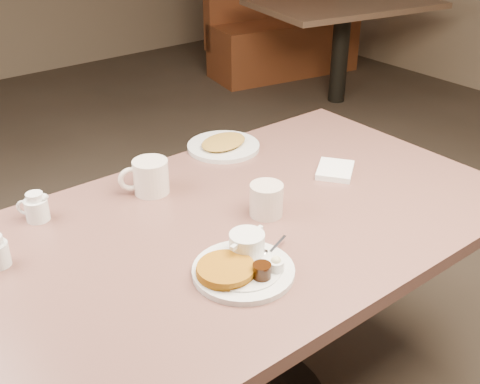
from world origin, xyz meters
TOP-DOWN VIEW (x-y plane):
  - diner_table at (0.00, 0.00)m, footprint 1.50×0.90m
  - main_plate at (-0.16, -0.18)m, footprint 0.31×0.29m
  - coffee_mug_near at (0.06, -0.02)m, footprint 0.14×0.11m
  - napkin at (0.39, 0.03)m, footprint 0.17×0.16m
  - coffee_mug_far at (-0.13, 0.28)m, footprint 0.16×0.13m
  - creamer_right at (-0.44, 0.34)m, footprint 0.08×0.08m
  - hash_plate at (0.22, 0.39)m, footprint 0.30×0.30m
  - booth_back_right at (2.55, 2.61)m, footprint 1.50×1.68m

SIDE VIEW (x-z plane):
  - booth_back_right at x=2.55m, z-range -0.15..0.97m
  - diner_table at x=0.00m, z-range 0.21..0.96m
  - napkin at x=0.39m, z-range 0.75..0.77m
  - hash_plate at x=0.22m, z-range 0.75..0.78m
  - main_plate at x=-0.16m, z-range 0.74..0.81m
  - creamer_right at x=-0.44m, z-range 0.75..0.83m
  - coffee_mug_near at x=0.06m, z-range 0.75..0.84m
  - coffee_mug_far at x=-0.13m, z-range 0.75..0.85m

